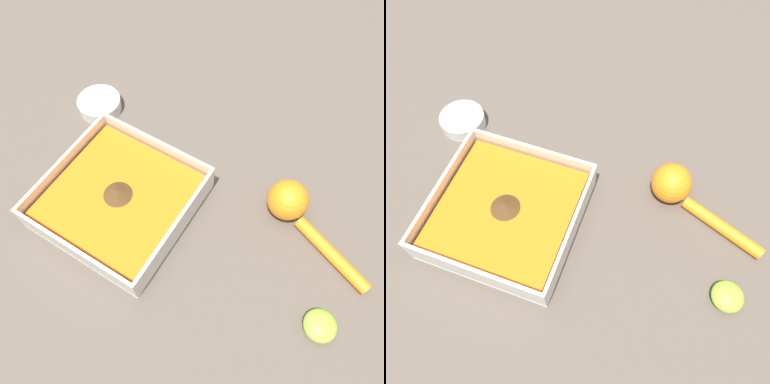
# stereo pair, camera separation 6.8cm
# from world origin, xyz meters

# --- Properties ---
(ground_plane) EXTENTS (4.00, 4.00, 0.00)m
(ground_plane) POSITION_xyz_m (0.00, 0.00, 0.00)
(ground_plane) COLOR brown
(square_dish) EXTENTS (0.25, 0.25, 0.07)m
(square_dish) POSITION_xyz_m (-0.00, 0.02, 0.02)
(square_dish) COLOR silver
(square_dish) RESTS_ON ground_plane
(spice_bowl) EXTENTS (0.09, 0.09, 0.03)m
(spice_bowl) POSITION_xyz_m (0.19, -0.15, 0.01)
(spice_bowl) COLOR silver
(spice_bowl) RESTS_ON ground_plane
(lemon_squeezer) EXTENTS (0.22, 0.12, 0.07)m
(lemon_squeezer) POSITION_xyz_m (-0.28, -0.13, 0.03)
(lemon_squeezer) COLOR orange
(lemon_squeezer) RESTS_ON ground_plane
(lemon_half) EXTENTS (0.05, 0.05, 0.03)m
(lemon_half) POSITION_xyz_m (-0.40, 0.03, 0.01)
(lemon_half) COLOR #93CC38
(lemon_half) RESTS_ON ground_plane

